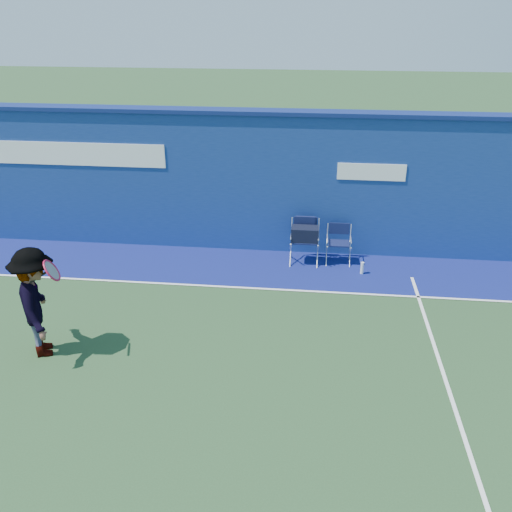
# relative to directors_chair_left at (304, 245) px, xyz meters

# --- Properties ---
(ground) EXTENTS (80.00, 80.00, 0.00)m
(ground) POSITION_rel_directors_chair_left_xyz_m (-2.29, -4.49, -0.41)
(ground) COLOR #254324
(ground) RESTS_ON ground
(stadium_wall) EXTENTS (24.00, 0.50, 3.08)m
(stadium_wall) POSITION_rel_directors_chair_left_xyz_m (-2.29, 0.71, 1.14)
(stadium_wall) COLOR navy
(stadium_wall) RESTS_ON ground
(out_of_bounds_strip) EXTENTS (24.00, 1.80, 0.01)m
(out_of_bounds_strip) POSITION_rel_directors_chair_left_xyz_m (-2.29, -0.39, -0.41)
(out_of_bounds_strip) COLOR navy
(out_of_bounds_strip) RESTS_ON ground
(court_lines) EXTENTS (24.00, 12.00, 0.01)m
(court_lines) POSITION_rel_directors_chair_left_xyz_m (-2.29, -3.89, -0.40)
(court_lines) COLOR white
(court_lines) RESTS_ON out_of_bounds_strip
(directors_chair_left) EXTENTS (0.57, 0.53, 0.96)m
(directors_chair_left) POSITION_rel_directors_chair_left_xyz_m (0.00, 0.00, 0.00)
(directors_chair_left) COLOR silver
(directors_chair_left) RESTS_ON ground
(directors_chair_right) EXTENTS (0.49, 0.44, 0.82)m
(directors_chair_right) POSITION_rel_directors_chair_left_xyz_m (0.73, 0.09, -0.15)
(directors_chair_right) COLOR silver
(directors_chair_right) RESTS_ON ground
(water_bottle) EXTENTS (0.07, 0.07, 0.26)m
(water_bottle) POSITION_rel_directors_chair_left_xyz_m (1.21, -0.42, -0.28)
(water_bottle) COLOR silver
(water_bottle) RESTS_ON ground
(tennis_player) EXTENTS (1.11, 1.34, 1.80)m
(tennis_player) POSITION_rel_directors_chair_left_xyz_m (-4.02, -3.72, 0.49)
(tennis_player) COLOR #EA4738
(tennis_player) RESTS_ON ground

